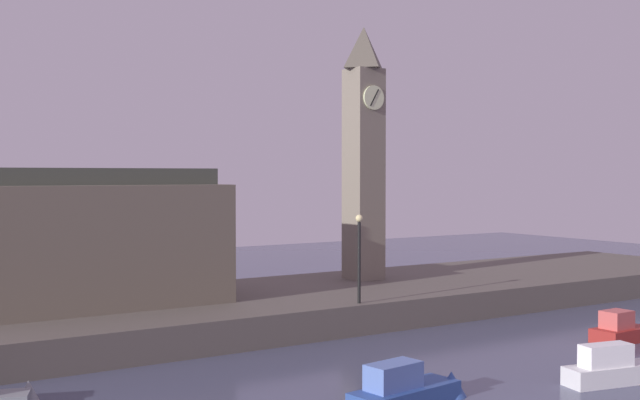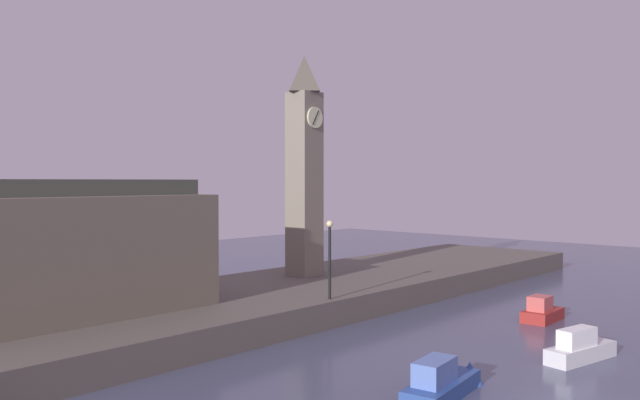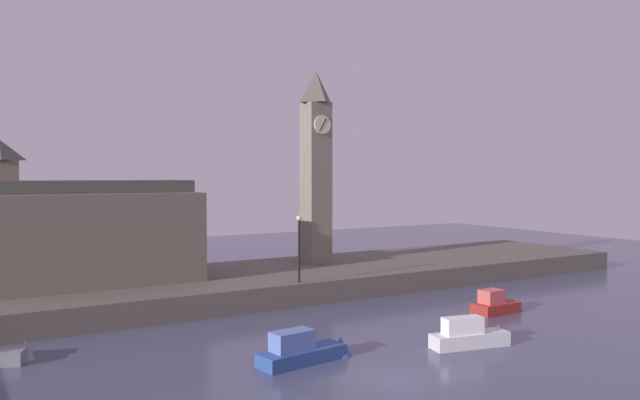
% 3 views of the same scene
% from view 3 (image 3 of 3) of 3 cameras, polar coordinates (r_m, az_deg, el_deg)
% --- Properties ---
extents(ground_plane, '(120.00, 120.00, 0.00)m').
position_cam_3_polar(ground_plane, '(26.97, 6.87, -16.03)').
color(ground_plane, '#474C66').
extents(far_embankment, '(70.00, 12.00, 1.50)m').
position_cam_3_polar(far_embankment, '(43.86, -9.50, -7.84)').
color(far_embankment, '#5B544C').
rests_on(far_embankment, ground).
extents(clock_tower, '(2.09, 2.14, 15.17)m').
position_cam_3_polar(clock_tower, '(48.87, -0.38, 3.32)').
color(clock_tower, slate).
rests_on(clock_tower, far_embankment).
extents(parliament_hall, '(12.83, 6.74, 9.12)m').
position_cam_3_polar(parliament_hall, '(42.53, -20.51, -2.85)').
color(parliament_hall, '#6B6051').
rests_on(parliament_hall, far_embankment).
extents(streetlamp, '(0.36, 0.36, 4.36)m').
position_cam_3_polar(streetlamp, '(40.03, -1.95, -3.83)').
color(streetlamp, black).
rests_on(streetlamp, far_embankment).
extents(boat_ferry_white, '(4.67, 1.91, 1.65)m').
position_cam_3_polar(boat_ferry_white, '(32.20, 13.99, -12.02)').
color(boat_ferry_white, silver).
rests_on(boat_ferry_white, ground).
extents(boat_dinghy_red, '(3.64, 1.54, 1.49)m').
position_cam_3_polar(boat_dinghy_red, '(40.06, 16.18, -9.26)').
color(boat_dinghy_red, maroon).
rests_on(boat_dinghy_red, ground).
extents(boat_tour_blue, '(4.97, 1.97, 1.68)m').
position_cam_3_polar(boat_tour_blue, '(28.92, -1.01, -13.69)').
color(boat_tour_blue, '#2D4C93').
rests_on(boat_tour_blue, ground).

